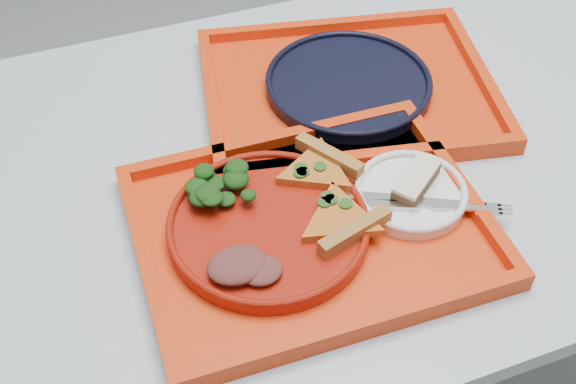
% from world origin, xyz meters
% --- Properties ---
extents(ground, '(10.00, 10.00, 0.00)m').
position_xyz_m(ground, '(0.00, 0.00, 0.00)').
color(ground, gray).
rests_on(ground, ground).
extents(table, '(1.60, 0.80, 0.75)m').
position_xyz_m(table, '(0.00, 0.00, 0.68)').
color(table, '#9FA7B2').
rests_on(table, ground).
extents(tray_main, '(0.46, 0.36, 0.01)m').
position_xyz_m(tray_main, '(-0.26, -0.14, 0.76)').
color(tray_main, red).
rests_on(tray_main, table).
extents(tray_far, '(0.51, 0.43, 0.01)m').
position_xyz_m(tray_far, '(-0.10, 0.11, 0.76)').
color(tray_far, red).
rests_on(tray_far, table).
extents(dinner_plate, '(0.26, 0.26, 0.02)m').
position_xyz_m(dinner_plate, '(-0.32, -0.13, 0.77)').
color(dinner_plate, '#97170A').
rests_on(dinner_plate, tray_main).
extents(side_plate, '(0.15, 0.15, 0.01)m').
position_xyz_m(side_plate, '(-0.12, -0.14, 0.77)').
color(side_plate, white).
rests_on(side_plate, tray_main).
extents(navy_plate, '(0.26, 0.26, 0.02)m').
position_xyz_m(navy_plate, '(-0.10, 0.11, 0.77)').
color(navy_plate, black).
rests_on(navy_plate, tray_far).
extents(pizza_slice_a, '(0.14, 0.15, 0.02)m').
position_xyz_m(pizza_slice_a, '(-0.23, -0.16, 0.79)').
color(pizza_slice_a, orange).
rests_on(pizza_slice_a, dinner_plate).
extents(pizza_slice_b, '(0.16, 0.15, 0.02)m').
position_xyz_m(pizza_slice_b, '(-0.22, -0.06, 0.79)').
color(pizza_slice_b, orange).
rests_on(pizza_slice_b, dinner_plate).
extents(salad_heap, '(0.08, 0.07, 0.04)m').
position_xyz_m(salad_heap, '(-0.36, -0.05, 0.80)').
color(salad_heap, black).
rests_on(salad_heap, dinner_plate).
extents(meat_portion, '(0.07, 0.06, 0.02)m').
position_xyz_m(meat_portion, '(-0.38, -0.18, 0.79)').
color(meat_portion, brown).
rests_on(meat_portion, dinner_plate).
extents(dessert_bar, '(0.09, 0.08, 0.02)m').
position_xyz_m(dessert_bar, '(-0.11, -0.13, 0.79)').
color(dessert_bar, '#512D1B').
rests_on(dessert_bar, side_plate).
extents(knife, '(0.17, 0.10, 0.01)m').
position_xyz_m(knife, '(-0.12, -0.16, 0.78)').
color(knife, silver).
rests_on(knife, side_plate).
extents(fork, '(0.18, 0.09, 0.01)m').
position_xyz_m(fork, '(-0.11, -0.17, 0.78)').
color(fork, silver).
rests_on(fork, side_plate).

